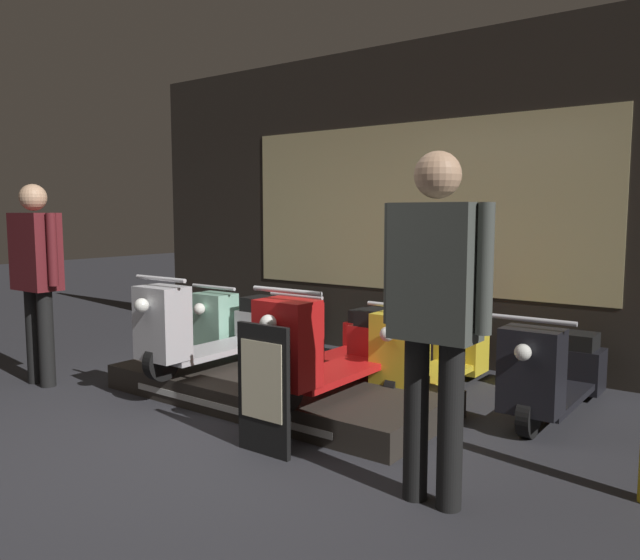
{
  "coord_description": "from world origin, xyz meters",
  "views": [
    {
      "loc": [
        3.04,
        -2.56,
        1.51
      ],
      "look_at": [
        -0.06,
        1.62,
        0.94
      ],
      "focal_mm": 35.0,
      "sensor_mm": 36.0,
      "label": 1
    }
  ],
  "objects": [
    {
      "name": "price_sign_board",
      "position": [
        0.52,
        0.25,
        0.42
      ],
      "size": [
        0.4,
        0.04,
        0.82
      ],
      "color": "black",
      "rests_on": "ground_plane"
    },
    {
      "name": "person_right_browsing",
      "position": [
        1.66,
        0.27,
        1.08
      ],
      "size": [
        0.59,
        0.24,
        1.81
      ],
      "color": "black",
      "rests_on": "ground_plane"
    },
    {
      "name": "scooter_backrow_0",
      "position": [
        -1.26,
        2.1,
        0.32
      ],
      "size": [
        0.56,
        1.57,
        0.81
      ],
      "color": "black",
      "rests_on": "ground_plane"
    },
    {
      "name": "scooter_backrow_2",
      "position": [
        0.75,
        2.1,
        0.32
      ],
      "size": [
        0.56,
        1.57,
        0.81
      ],
      "color": "black",
      "rests_on": "ground_plane"
    },
    {
      "name": "scooter_backrow_1",
      "position": [
        -0.26,
        2.1,
        0.32
      ],
      "size": [
        0.56,
        1.57,
        0.81
      ],
      "color": "black",
      "rests_on": "ground_plane"
    },
    {
      "name": "person_left_browsing",
      "position": [
        -2.1,
        0.27,
        1.04
      ],
      "size": [
        0.61,
        0.25,
        1.74
      ],
      "color": "black",
      "rests_on": "ground_plane"
    },
    {
      "name": "scooter_backrow_3",
      "position": [
        1.75,
        2.1,
        0.32
      ],
      "size": [
        0.56,
        1.57,
        0.81
      ],
      "color": "black",
      "rests_on": "ground_plane"
    },
    {
      "name": "display_platform",
      "position": [
        -0.15,
        1.11,
        0.1
      ],
      "size": [
        2.79,
        1.12,
        0.2
      ],
      "color": "#2D2823",
      "rests_on": "ground_plane"
    },
    {
      "name": "shop_wall_back",
      "position": [
        0.0,
        3.14,
        1.6
      ],
      "size": [
        7.29,
        0.09,
        3.2
      ],
      "color": "#28231E",
      "rests_on": "ground_plane"
    },
    {
      "name": "ground_plane",
      "position": [
        0.0,
        0.0,
        0.0
      ],
      "size": [
        30.0,
        30.0,
        0.0
      ],
      "primitive_type": "plane",
      "color": "#2D2D33"
    },
    {
      "name": "scooter_display_right",
      "position": [
        0.48,
        1.08,
        0.52
      ],
      "size": [
        0.56,
        1.57,
        0.81
      ],
      "color": "black",
      "rests_on": "display_platform"
    },
    {
      "name": "scooter_display_left",
      "position": [
        -0.77,
        1.08,
        0.52
      ],
      "size": [
        0.56,
        1.57,
        0.81
      ],
      "color": "black",
      "rests_on": "display_platform"
    }
  ]
}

